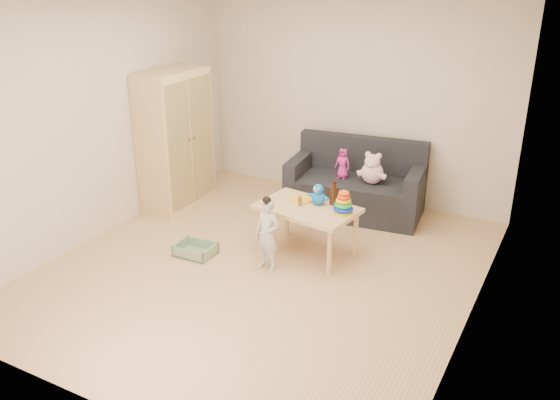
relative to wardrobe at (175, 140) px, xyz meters
The scene contains 13 objects.
room 2.04m from the wardrobe, 27.83° to the right, with size 4.50×4.50×4.50m.
wardrobe is the anchor object (origin of this frame).
sofa 2.27m from the wardrobe, 20.92° to the left, with size 1.57×0.79×0.44m, color black.
play_table 2.12m from the wardrobe, 12.42° to the right, with size 1.00×0.63×0.53m, color #DBAE78.
storage_bin 1.63m from the wardrobe, 46.05° to the right, with size 0.40×0.30×0.12m, color gray, non-canonical shape.
toddler 2.08m from the wardrobe, 27.33° to the right, with size 0.27×0.18×0.74m, color beige.
pink_bear 2.39m from the wardrobe, 17.93° to the left, with size 0.28×0.24×0.32m, color #FFBBDC, non-canonical shape.
doll 2.04m from the wardrobe, 21.05° to the left, with size 0.18×0.12×0.36m, color #CF2693.
ring_stacker 2.42m from the wardrobe, ahead, with size 0.20×0.20×0.23m.
brown_bottle 2.22m from the wardrobe, ahead, with size 0.09×0.09×0.25m.
blue_plush 2.10m from the wardrobe, ahead, with size 0.19×0.15×0.23m, color blue, non-canonical shape.
wooden_figure 1.99m from the wardrobe, 13.27° to the right, with size 0.05×0.04×0.12m, color brown, non-canonical shape.
yellow_book 1.92m from the wardrobe, ahead, with size 0.21×0.21×0.02m, color #FFAE1A.
Camera 1 is at (2.63, -4.53, 2.89)m, focal length 38.00 mm.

